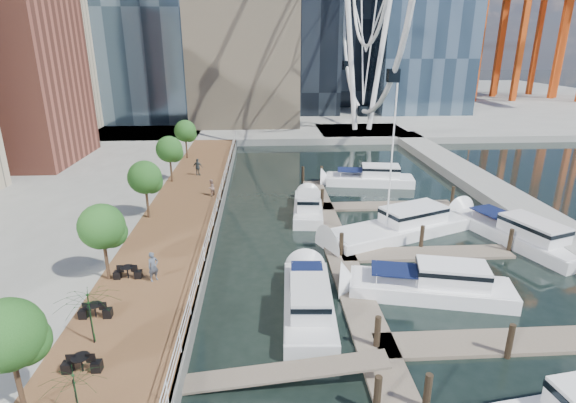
% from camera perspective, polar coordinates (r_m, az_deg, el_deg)
% --- Properties ---
extents(ground, '(520.00, 520.00, 0.00)m').
position_cam_1_polar(ground, '(24.36, 2.82, -15.59)').
color(ground, black).
rests_on(ground, ground).
extents(boardwalk, '(6.00, 60.00, 1.00)m').
position_cam_1_polar(boardwalk, '(37.95, -13.31, -2.03)').
color(boardwalk, brown).
rests_on(boardwalk, ground).
extents(seawall, '(0.25, 60.00, 1.00)m').
position_cam_1_polar(seawall, '(37.54, -8.79, -1.96)').
color(seawall, '#595954').
rests_on(seawall, ground).
extents(land_far, '(200.00, 114.00, 1.00)m').
position_cam_1_polar(land_far, '(122.65, -2.38, 12.87)').
color(land_far, gray).
rests_on(land_far, ground).
extents(breakwater, '(4.00, 60.00, 1.00)m').
position_cam_1_polar(breakwater, '(47.64, 24.72, 1.04)').
color(breakwater, gray).
rests_on(breakwater, ground).
extents(pier, '(14.00, 12.00, 1.00)m').
position_cam_1_polar(pier, '(74.93, 9.33, 8.61)').
color(pier, gray).
rests_on(pier, ground).
extents(railing, '(0.10, 60.00, 1.05)m').
position_cam_1_polar(railing, '(37.20, -9.03, -0.49)').
color(railing, white).
rests_on(railing, boardwalk).
extents(floating_docks, '(16.00, 34.00, 2.60)m').
position_cam_1_polar(floating_docks, '(34.32, 14.39, -4.44)').
color(floating_docks, '#6D6051').
rests_on(floating_docks, ground).
extents(port_cranes, '(40.00, 52.00, 38.00)m').
position_cam_1_polar(port_cranes, '(135.25, 29.57, 19.43)').
color(port_cranes, '#D84C14').
rests_on(port_cranes, ground).
extents(street_trees, '(2.60, 42.60, 4.60)m').
position_cam_1_polar(street_trees, '(36.36, -17.74, 2.93)').
color(street_trees, '#3F2B1C').
rests_on(street_trees, ground).
extents(cafe_tables, '(2.50, 13.70, 0.74)m').
position_cam_1_polar(cafe_tables, '(23.26, -23.94, -15.24)').
color(cafe_tables, black).
rests_on(cafe_tables, ground).
extents(yacht_foreground, '(10.53, 4.97, 2.15)m').
position_cam_1_polar(yacht_foreground, '(28.16, 17.48, -11.35)').
color(yacht_foreground, white).
rests_on(yacht_foreground, ground).
extents(pedestrian_near, '(0.76, 0.74, 1.77)m').
position_cam_1_polar(pedestrian_near, '(27.17, -16.75, -7.92)').
color(pedestrian_near, '#454E5D').
rests_on(pedestrian_near, boardwalk).
extents(pedestrian_mid, '(0.85, 0.92, 1.52)m').
position_cam_1_polar(pedestrian_mid, '(41.16, -9.74, 1.74)').
color(pedestrian_mid, '#8E6D62').
rests_on(pedestrian_mid, boardwalk).
extents(pedestrian_far, '(1.15, 0.76, 1.81)m').
position_cam_1_polar(pedestrian_far, '(47.95, -11.37, 4.31)').
color(pedestrian_far, '#343B41').
rests_on(pedestrian_far, boardwalk).
extents(moored_yachts, '(21.44, 36.95, 11.50)m').
position_cam_1_polar(moored_yachts, '(35.01, 14.32, -4.83)').
color(moored_yachts, white).
rests_on(moored_yachts, ground).
extents(cafe_seating, '(4.90, 9.99, 2.64)m').
position_cam_1_polar(cafe_seating, '(20.45, -26.85, -18.06)').
color(cafe_seating, '#103B12').
rests_on(cafe_seating, ground).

